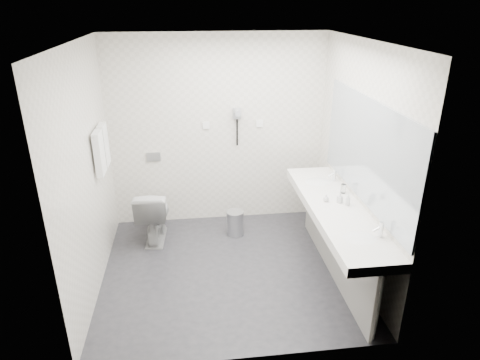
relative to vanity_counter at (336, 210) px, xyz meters
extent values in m
plane|color=#2C2B30|center=(-1.12, 0.20, -0.80)|extent=(2.80, 2.80, 0.00)
plane|color=white|center=(-1.12, 0.20, 1.70)|extent=(2.80, 2.80, 0.00)
plane|color=silver|center=(-1.12, 1.50, 0.45)|extent=(2.80, 0.00, 2.80)
plane|color=silver|center=(-1.12, -1.10, 0.45)|extent=(2.80, 0.00, 2.80)
plane|color=silver|center=(-2.52, 0.20, 0.45)|extent=(0.00, 2.60, 2.60)
plane|color=silver|center=(0.27, 0.20, 0.45)|extent=(0.00, 2.60, 2.60)
cube|color=white|center=(0.00, 0.00, 0.00)|extent=(0.55, 2.20, 0.10)
cube|color=gray|center=(0.02, 0.00, -0.42)|extent=(0.03, 2.15, 0.75)
cylinder|color=silver|center=(0.05, -1.04, -0.42)|extent=(0.06, 0.06, 0.75)
cylinder|color=silver|center=(0.05, 1.04, -0.42)|extent=(0.06, 0.06, 0.75)
cube|color=#B2BCC6|center=(0.26, 0.00, 0.65)|extent=(0.02, 2.20, 1.05)
ellipsoid|color=white|center=(0.00, -0.65, 0.04)|extent=(0.40, 0.31, 0.05)
ellipsoid|color=white|center=(0.00, 0.65, 0.04)|extent=(0.40, 0.31, 0.05)
cylinder|color=silver|center=(0.19, -0.65, 0.12)|extent=(0.04, 0.04, 0.15)
cylinder|color=silver|center=(0.19, 0.65, 0.12)|extent=(0.04, 0.04, 0.15)
imported|color=silver|center=(0.06, 0.07, 0.10)|extent=(0.07, 0.07, 0.11)
imported|color=silver|center=(-0.07, 0.12, 0.09)|extent=(0.09, 0.09, 0.08)
imported|color=silver|center=(0.12, 0.00, 0.11)|extent=(0.07, 0.07, 0.13)
cylinder|color=silver|center=(0.18, 0.31, 0.10)|extent=(0.07, 0.07, 0.10)
imported|color=white|center=(-1.99, 1.02, -0.45)|extent=(0.44, 0.72, 0.71)
cube|color=#B2B5BA|center=(-1.98, 1.49, 0.15)|extent=(0.18, 0.02, 0.12)
cylinder|color=#B2B5BA|center=(-0.96, 1.00, -0.64)|extent=(0.25, 0.25, 0.31)
cylinder|color=#B2B5BA|center=(-0.96, 1.00, -0.48)|extent=(0.22, 0.22, 0.02)
cylinder|color=silver|center=(-2.47, 0.75, 0.75)|extent=(0.02, 0.62, 0.02)
cube|color=white|center=(-2.46, 0.61, 0.53)|extent=(0.07, 0.24, 0.48)
cube|color=white|center=(-2.46, 0.89, 0.53)|extent=(0.07, 0.24, 0.48)
cube|color=#9B9DA1|center=(-0.88, 1.47, 0.70)|extent=(0.10, 0.04, 0.14)
cylinder|color=#9B9DA1|center=(-0.88, 1.40, 0.73)|extent=(0.08, 0.14, 0.08)
cylinder|color=black|center=(-0.88, 1.46, 0.45)|extent=(0.02, 0.02, 0.35)
cube|color=white|center=(-1.27, 1.49, 0.55)|extent=(0.09, 0.02, 0.09)
cube|color=white|center=(-0.57, 1.49, 0.55)|extent=(0.09, 0.02, 0.09)
camera|label=1|loc=(-1.50, -3.84, 2.06)|focal=31.79mm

